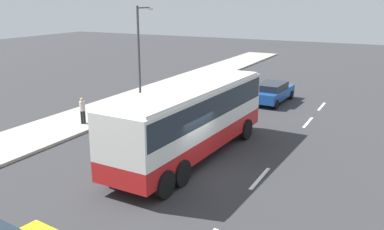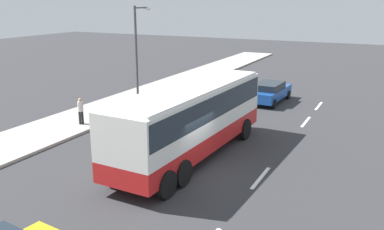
{
  "view_description": "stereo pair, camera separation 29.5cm",
  "coord_description": "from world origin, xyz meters",
  "px_view_note": "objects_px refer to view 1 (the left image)",
  "views": [
    {
      "loc": [
        -14.66,
        -7.62,
        7.21
      ],
      "look_at": [
        1.42,
        0.7,
        2.13
      ],
      "focal_mm": 38.73,
      "sensor_mm": 36.0,
      "label": 1
    },
    {
      "loc": [
        -14.79,
        -7.35,
        7.21
      ],
      "look_at": [
        1.42,
        0.7,
        2.13
      ],
      "focal_mm": 38.73,
      "sensor_mm": 36.0,
      "label": 2
    }
  ],
  "objects_px": {
    "street_lamp": "(140,48)",
    "coach_bus": "(191,114)",
    "car_blue_saloon": "(272,92)",
    "pedestrian_near_curb": "(82,109)"
  },
  "relations": [
    {
      "from": "street_lamp",
      "to": "coach_bus",
      "type": "bearing_deg",
      "value": -133.47
    },
    {
      "from": "coach_bus",
      "to": "car_blue_saloon",
      "type": "relative_size",
      "value": 2.27
    },
    {
      "from": "coach_bus",
      "to": "car_blue_saloon",
      "type": "bearing_deg",
      "value": 1.44
    },
    {
      "from": "street_lamp",
      "to": "car_blue_saloon",
      "type": "bearing_deg",
      "value": -58.31
    },
    {
      "from": "car_blue_saloon",
      "to": "coach_bus",
      "type": "bearing_deg",
      "value": -178.14
    },
    {
      "from": "car_blue_saloon",
      "to": "street_lamp",
      "type": "xyz_separation_m",
      "value": [
        -4.91,
        7.95,
        3.21
      ]
    },
    {
      "from": "coach_bus",
      "to": "street_lamp",
      "type": "height_order",
      "value": "street_lamp"
    },
    {
      "from": "car_blue_saloon",
      "to": "street_lamp",
      "type": "distance_m",
      "value": 9.88
    },
    {
      "from": "coach_bus",
      "to": "pedestrian_near_curb",
      "type": "relative_size",
      "value": 6.91
    },
    {
      "from": "coach_bus",
      "to": "pedestrian_near_curb",
      "type": "bearing_deg",
      "value": 81.67
    }
  ]
}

